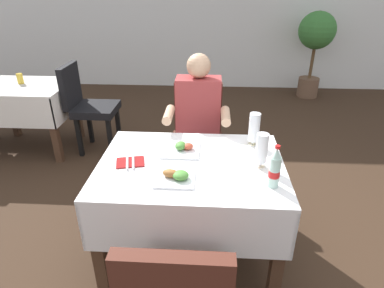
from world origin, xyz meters
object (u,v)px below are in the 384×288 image
(chair_far_diner_seat, at_px, (197,134))
(plate_far_diner, at_px, (182,148))
(background_dining_table, at_px, (27,102))
(background_table_tumbler, at_px, (20,79))
(beer_glass_middle, at_px, (254,129))
(seated_diner_far, at_px, (198,123))
(potted_plant_corner, at_px, (316,40))
(plate_near_camera, at_px, (176,176))
(main_dining_table, at_px, (191,186))
(cola_bottle_primary, at_px, (275,169))
(beer_glass_left, at_px, (262,149))
(background_chair_right, at_px, (87,103))
(napkin_cutlery_set, at_px, (130,162))

(chair_far_diner_seat, xyz_separation_m, plate_far_diner, (-0.07, -0.67, 0.21))
(background_dining_table, relative_size, background_table_tumbler, 8.46)
(beer_glass_middle, bearing_deg, seated_diner_far, 131.51)
(beer_glass_middle, bearing_deg, background_dining_table, 151.25)
(seated_diner_far, xyz_separation_m, potted_plant_corner, (1.70, 2.89, 0.20))
(seated_diner_far, height_order, potted_plant_corner, potted_plant_corner)
(beer_glass_middle, bearing_deg, plate_near_camera, -136.46)
(main_dining_table, xyz_separation_m, background_dining_table, (-1.90, 1.53, -0.02))
(beer_glass_middle, relative_size, cola_bottle_primary, 0.92)
(plate_near_camera, xyz_separation_m, background_table_tumbler, (-1.88, 1.78, 0.03))
(main_dining_table, xyz_separation_m, background_table_tumbler, (-1.95, 1.59, 0.23))
(beer_glass_middle, distance_m, background_table_tumbler, 2.70)
(main_dining_table, distance_m, chair_far_diner_seat, 0.82)
(main_dining_table, bearing_deg, beer_glass_left, -2.86)
(plate_near_camera, xyz_separation_m, cola_bottle_primary, (0.54, -0.04, 0.09))
(beer_glass_left, bearing_deg, beer_glass_middle, 92.67)
(background_table_tumbler, bearing_deg, background_chair_right, -4.28)
(chair_far_diner_seat, xyz_separation_m, napkin_cutlery_set, (-0.38, -0.85, 0.20))
(main_dining_table, height_order, plate_near_camera, plate_near_camera)
(chair_far_diner_seat, height_order, potted_plant_corner, potted_plant_corner)
(main_dining_table, xyz_separation_m, cola_bottle_primary, (0.47, -0.22, 0.28))
(seated_diner_far, xyz_separation_m, beer_glass_middle, (0.40, -0.45, 0.15))
(main_dining_table, relative_size, potted_plant_corner, 0.86)
(chair_far_diner_seat, relative_size, plate_near_camera, 4.32)
(potted_plant_corner, bearing_deg, background_table_tumbler, -151.10)
(seated_diner_far, distance_m, napkin_cutlery_set, 0.83)
(main_dining_table, relative_size, beer_glass_left, 5.24)
(plate_near_camera, height_order, beer_glass_left, beer_glass_left)
(plate_near_camera, relative_size, beer_glass_left, 1.02)
(main_dining_table, relative_size, beer_glass_middle, 4.98)
(cola_bottle_primary, bearing_deg, beer_glass_middle, 96.74)
(chair_far_diner_seat, distance_m, beer_glass_middle, 0.76)
(plate_near_camera, height_order, beer_glass_middle, beer_glass_middle)
(chair_far_diner_seat, bearing_deg, background_chair_right, 149.96)
(main_dining_table, relative_size, seated_diner_far, 0.91)
(beer_glass_left, bearing_deg, napkin_cutlery_set, -179.86)
(seated_diner_far, relative_size, potted_plant_corner, 0.94)
(beer_glass_left, bearing_deg, main_dining_table, 177.14)
(seated_diner_far, distance_m, cola_bottle_primary, 1.05)
(chair_far_diner_seat, bearing_deg, cola_bottle_primary, -66.08)
(plate_near_camera, height_order, background_dining_table, plate_near_camera)
(main_dining_table, distance_m, background_chair_right, 1.97)
(plate_far_diner, bearing_deg, seated_diner_far, 81.83)
(beer_glass_left, relative_size, background_dining_table, 0.24)
(plate_near_camera, relative_size, background_dining_table, 0.24)
(beer_glass_middle, distance_m, napkin_cutlery_set, 0.84)
(background_dining_table, xyz_separation_m, background_table_tumbler, (-0.05, 0.05, 0.25))
(beer_glass_middle, bearing_deg, main_dining_table, -146.70)
(seated_diner_far, distance_m, background_dining_table, 2.09)
(plate_far_diner, bearing_deg, plate_near_camera, -90.81)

